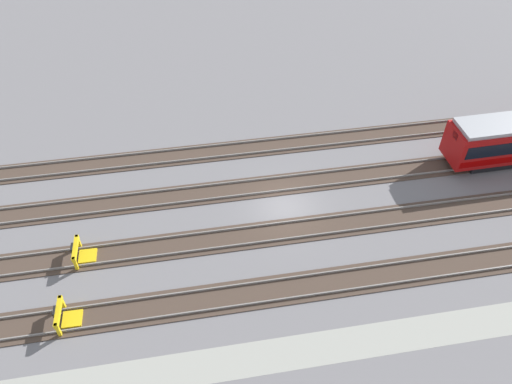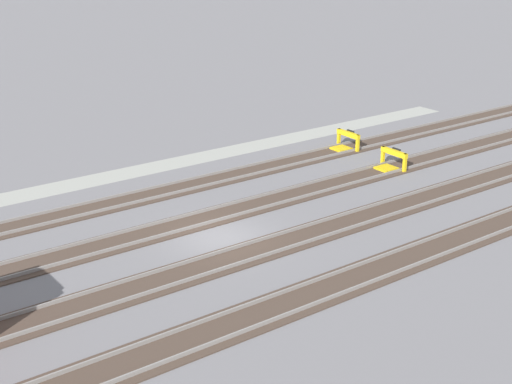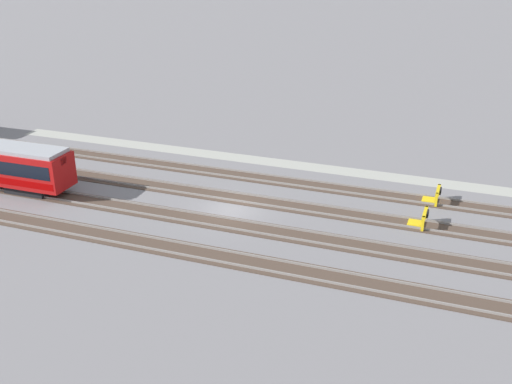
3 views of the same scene
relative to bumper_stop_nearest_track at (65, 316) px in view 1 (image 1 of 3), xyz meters
name	(u,v)px [view 1 (image 1 of 3)]	position (x,y,z in m)	size (l,w,h in m)	color
ground_plane	(285,207)	(14.16, 6.79, -0.51)	(400.00, 400.00, 0.00)	slate
service_walkway	(326,347)	(14.16, -4.07, -0.51)	(54.00, 2.00, 0.01)	#9E9E93
rail_track_nearest	(308,286)	(14.16, 0.00, -0.47)	(90.00, 2.23, 0.21)	#47382D
rail_track_near_inner	(292,230)	(14.16, 4.53, -0.47)	(90.00, 2.24, 0.21)	#47382D
rail_track_middle	(278,185)	(14.16, 9.05, -0.47)	(90.00, 2.24, 0.21)	#47382D
rail_track_far_inner	(267,146)	(14.16, 13.58, -0.47)	(90.00, 2.23, 0.21)	#47382D
bumper_stop_nearest_track	(65,316)	(0.00, 0.00, 0.00)	(1.35, 2.00, 1.22)	gold
bumper_stop_near_inner_track	(81,253)	(0.54, 4.52, 0.00)	(1.36, 2.00, 1.22)	gold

